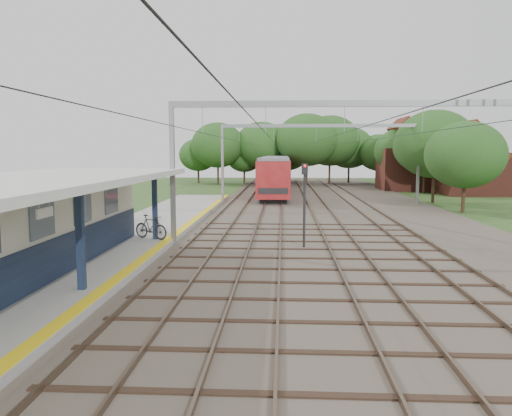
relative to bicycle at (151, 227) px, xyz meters
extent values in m
plane|color=#2D4C1E|center=(6.12, -15.00, -0.94)|extent=(160.00, 160.00, 0.00)
cube|color=#473D33|center=(10.12, 15.00, -0.89)|extent=(18.00, 90.00, 0.10)
cube|color=gray|center=(-1.38, -1.00, -0.77)|extent=(5.00, 52.00, 0.35)
cube|color=yellow|center=(0.87, -1.00, -0.59)|extent=(0.45, 52.00, 0.01)
cube|color=beige|center=(-2.78, -8.00, 1.11)|extent=(3.20, 18.00, 3.40)
cube|color=#121F39|center=(-1.16, -8.00, 0.11)|extent=(0.06, 18.00, 1.40)
cube|color=slate|center=(-1.15, -8.00, 1.61)|extent=(0.05, 16.00, 1.30)
cube|color=#121F39|center=(0.22, -9.00, 1.01)|extent=(0.22, 0.22, 3.20)
cube|color=#121F39|center=(0.22, 0.00, 1.01)|extent=(0.22, 0.22, 3.20)
cube|color=silver|center=(-1.68, -9.00, 2.73)|extent=(6.40, 20.00, 0.24)
cube|color=white|center=(0.12, -11.00, 2.06)|extent=(0.06, 0.85, 0.26)
cube|color=brown|center=(1.90, 15.00, -0.77)|extent=(0.07, 88.00, 0.15)
cube|color=brown|center=(3.34, 15.00, -0.77)|extent=(0.07, 88.00, 0.15)
cube|color=brown|center=(4.90, 15.00, -0.77)|extent=(0.07, 88.00, 0.15)
cube|color=brown|center=(6.34, 15.00, -0.77)|extent=(0.07, 88.00, 0.15)
cube|color=brown|center=(8.60, 15.00, -0.77)|extent=(0.07, 88.00, 0.15)
cube|color=brown|center=(10.04, 15.00, -0.77)|extent=(0.07, 88.00, 0.15)
cube|color=brown|center=(12.20, 15.00, -0.77)|extent=(0.07, 88.00, 0.15)
cube|color=brown|center=(13.64, 15.00, -0.77)|extent=(0.07, 88.00, 0.15)
cube|color=gray|center=(1.12, 0.00, 2.56)|extent=(0.22, 0.22, 7.00)
cube|color=gray|center=(9.62, 0.00, 5.91)|extent=(17.00, 0.20, 0.30)
cube|color=gray|center=(1.12, 20.00, 2.56)|extent=(0.22, 0.22, 7.00)
cube|color=gray|center=(18.12, 20.00, 2.56)|extent=(0.22, 0.22, 7.00)
cube|color=gray|center=(9.62, 20.00, 5.91)|extent=(17.00, 0.20, 0.30)
cylinder|color=black|center=(2.62, 15.00, 4.56)|extent=(0.02, 88.00, 0.02)
cylinder|color=black|center=(5.62, 15.00, 4.56)|extent=(0.02, 88.00, 0.02)
cylinder|color=black|center=(9.32, 15.00, 4.56)|extent=(0.02, 88.00, 0.02)
cylinder|color=black|center=(12.92, 15.00, 4.56)|extent=(0.02, 88.00, 0.02)
cylinder|color=#382619|center=(-3.88, 46.00, 0.50)|extent=(0.28, 0.28, 2.88)
ellipsoid|color=#1E4A1A|center=(-3.88, 46.00, 4.02)|extent=(6.72, 6.72, 5.76)
cylinder|color=#382619|center=(2.12, 48.00, 0.32)|extent=(0.28, 0.28, 2.52)
ellipsoid|color=#1E4A1A|center=(2.12, 48.00, 3.40)|extent=(5.88, 5.88, 5.04)
cylinder|color=#382619|center=(8.12, 45.00, 0.68)|extent=(0.28, 0.28, 3.24)
ellipsoid|color=#1E4A1A|center=(8.12, 45.00, 4.64)|extent=(7.56, 7.56, 6.48)
cylinder|color=#382619|center=(14.12, 47.00, 0.41)|extent=(0.28, 0.28, 2.70)
ellipsoid|color=#1E4A1A|center=(14.12, 47.00, 3.71)|extent=(6.30, 6.30, 5.40)
cylinder|color=#382619|center=(20.62, 23.00, 0.32)|extent=(0.28, 0.28, 2.52)
ellipsoid|color=#1E4A1A|center=(20.62, 23.00, 3.40)|extent=(5.88, 5.88, 5.04)
cylinder|color=#382619|center=(21.12, 39.00, 0.50)|extent=(0.28, 0.28, 2.88)
ellipsoid|color=#1E4A1A|center=(21.12, 39.00, 4.02)|extent=(6.72, 6.72, 5.76)
cube|color=brown|center=(27.12, 31.00, 1.31)|extent=(7.00, 6.00, 4.50)
cube|color=#5C2717|center=(27.12, 31.00, 4.46)|extent=(4.99, 6.12, 4.99)
cube|color=brown|center=(22.12, 37.00, 1.56)|extent=(8.00, 6.00, 5.00)
cube|color=#5C2717|center=(22.12, 37.00, 4.96)|extent=(5.52, 6.12, 5.52)
imported|color=black|center=(0.00, 0.00, 0.00)|extent=(2.01, 1.37, 1.18)
cube|color=black|center=(5.62, 27.57, -0.62)|extent=(2.39, 17.07, 0.44)
cube|color=maroon|center=(5.62, 27.57, 1.24)|extent=(2.99, 18.55, 3.26)
cube|color=black|center=(5.62, 27.57, 1.58)|extent=(3.03, 17.07, 0.93)
cube|color=slate|center=(5.62, 27.57, 2.99)|extent=(2.75, 18.55, 0.28)
cube|color=black|center=(5.62, 46.72, -0.62)|extent=(2.39, 17.07, 0.44)
cube|color=maroon|center=(5.62, 46.72, 1.24)|extent=(2.99, 18.55, 3.26)
cube|color=black|center=(5.62, 46.72, 1.58)|extent=(3.03, 17.07, 0.93)
cube|color=slate|center=(5.62, 46.72, 2.99)|extent=(2.75, 18.55, 0.28)
cylinder|color=black|center=(7.47, -0.41, 0.91)|extent=(0.14, 0.14, 3.71)
cube|color=black|center=(7.47, -0.41, 2.87)|extent=(0.30, 0.21, 0.51)
sphere|color=red|center=(7.47, -0.51, 3.02)|extent=(0.13, 0.13, 0.13)
camera|label=1|loc=(6.45, -23.84, 3.67)|focal=35.00mm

